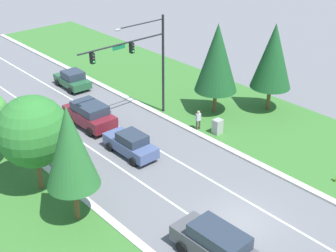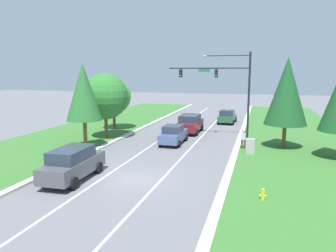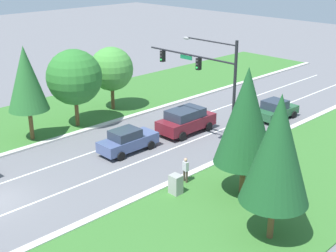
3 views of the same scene
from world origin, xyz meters
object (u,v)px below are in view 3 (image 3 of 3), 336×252
at_px(utility_cabinet, 176,185).
at_px(conifer_far_right_tree, 277,150).
at_px(forest_sedan, 276,110).
at_px(conifer_mid_left_tree, 26,79).
at_px(traffic_signal_mast, 209,78).
at_px(conifer_near_right_tree, 246,116).
at_px(slate_blue_sedan, 128,141).
at_px(burgundy_suv, 186,120).
at_px(oak_near_left_tree, 74,77).
at_px(pedestrian, 186,169).
at_px(oak_far_left_tree, 111,69).

height_order(utility_cabinet, conifer_far_right_tree, conifer_far_right_tree).
relative_size(forest_sedan, conifer_mid_left_tree, 0.58).
height_order(traffic_signal_mast, conifer_near_right_tree, traffic_signal_mast).
distance_m(slate_blue_sedan, burgundy_suv, 5.77).
xyz_separation_m(forest_sedan, conifer_far_right_tree, (9.93, -15.50, 4.04)).
bearing_deg(conifer_mid_left_tree, utility_cabinet, 7.22).
bearing_deg(traffic_signal_mast, burgundy_suv, 153.17).
bearing_deg(conifer_near_right_tree, utility_cabinet, -133.38).
bearing_deg(conifer_far_right_tree, oak_near_left_tree, 173.55).
height_order(slate_blue_sedan, forest_sedan, slate_blue_sedan).
bearing_deg(utility_cabinet, conifer_far_right_tree, 1.33).
bearing_deg(conifer_near_right_tree, pedestrian, -157.71).
relative_size(traffic_signal_mast, forest_sedan, 2.00).
distance_m(oak_near_left_tree, oak_far_left_tree, 5.00).
bearing_deg(utility_cabinet, pedestrian, 112.60).
distance_m(pedestrian, oak_near_left_tree, 13.64).
height_order(conifer_far_right_tree, conifer_mid_left_tree, conifer_far_right_tree).
xyz_separation_m(slate_blue_sedan, burgundy_suv, (0.30, 5.76, 0.17)).
xyz_separation_m(slate_blue_sedan, pedestrian, (6.27, -0.56, 0.08)).
xyz_separation_m(forest_sedan, conifer_mid_left_tree, (-10.32, -17.39, 4.01)).
distance_m(conifer_far_right_tree, conifer_mid_left_tree, 20.34).
height_order(slate_blue_sedan, conifer_near_right_tree, conifer_near_right_tree).
distance_m(slate_blue_sedan, oak_near_left_tree, 7.70).
xyz_separation_m(traffic_signal_mast, pedestrian, (2.07, -4.34, -4.62)).
xyz_separation_m(traffic_signal_mast, conifer_near_right_tree, (5.39, -2.98, -0.66)).
distance_m(traffic_signal_mast, burgundy_suv, 6.30).
bearing_deg(traffic_signal_mast, conifer_mid_left_tree, -145.53).
xyz_separation_m(traffic_signal_mast, conifer_far_right_tree, (9.21, -5.68, -0.69)).
distance_m(forest_sedan, burgundy_suv, 8.47).
bearing_deg(forest_sedan, slate_blue_sedan, -101.78).
distance_m(forest_sedan, utility_cabinet, 16.02).
xyz_separation_m(utility_cabinet, pedestrian, (-0.62, 1.50, 0.31)).
bearing_deg(burgundy_suv, forest_sedan, 67.68).
bearing_deg(conifer_mid_left_tree, traffic_signal_mast, 34.47).
height_order(traffic_signal_mast, burgundy_suv, traffic_signal_mast).
relative_size(oak_near_left_tree, conifer_mid_left_tree, 0.88).
distance_m(slate_blue_sedan, conifer_far_right_tree, 14.13).
distance_m(slate_blue_sedan, utility_cabinet, 7.20).
xyz_separation_m(utility_cabinet, conifer_near_right_tree, (2.70, 2.86, 4.27)).
bearing_deg(oak_far_left_tree, utility_cabinet, -25.43).
xyz_separation_m(slate_blue_sedan, conifer_near_right_tree, (9.60, 0.81, 4.04)).
bearing_deg(forest_sedan, pedestrian, -76.26).
relative_size(forest_sedan, conifer_far_right_tree, 0.55).
relative_size(pedestrian, conifer_near_right_tree, 0.22).
xyz_separation_m(pedestrian, oak_far_left_tree, (-14.60, 5.74, 2.85)).
bearing_deg(conifer_far_right_tree, utility_cabinet, -178.67).
relative_size(slate_blue_sedan, conifer_mid_left_tree, 0.62).
distance_m(utility_cabinet, pedestrian, 1.65).
distance_m(slate_blue_sedan, oak_far_left_tree, 10.24).
relative_size(traffic_signal_mast, conifer_near_right_tree, 1.08).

